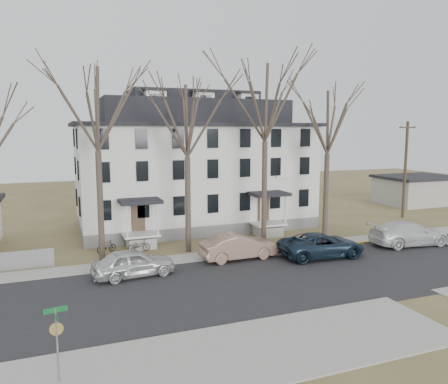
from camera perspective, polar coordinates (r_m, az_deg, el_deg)
name	(u,v)px	position (r m, az deg, el deg)	size (l,w,h in m)	color
ground	(326,287)	(25.30, 13.17, -12.05)	(120.00, 120.00, 0.00)	olive
main_road	(307,276)	(26.87, 10.73, -10.77)	(120.00, 10.00, 0.04)	#27272A
far_sidewalk	(262,251)	(31.89, 5.01, -7.65)	(120.00, 2.00, 0.08)	#A09F97
near_sidewalk_left	(223,358)	(17.79, -0.11, -20.84)	(20.00, 5.00, 0.08)	#A09F97
yellow_curb	(328,247)	(33.60, 13.44, -7.03)	(14.00, 0.25, 0.06)	gold
boarding_house	(194,167)	(39.38, -3.92, 3.31)	(20.80, 12.36, 12.05)	slate
distant_building	(416,190)	(56.37, 23.75, 0.27)	(8.50, 6.50, 3.35)	#A09F97
tree_far_left	(96,103)	(29.52, -16.35, 11.10)	(8.40, 8.40, 13.72)	#473B31
tree_mid_left	(187,116)	(30.60, -4.86, 9.88)	(7.80, 7.80, 12.74)	#473B31
tree_center	(265,96)	(32.87, 5.44, 12.33)	(9.00, 9.00, 14.70)	#473B31
tree_mid_right	(328,118)	(35.57, 13.47, 9.42)	(7.80, 7.80, 12.74)	#473B31
utility_pole_far	(405,169)	(46.56, 22.59, 2.85)	(2.00, 0.28, 9.50)	#3D3023
car_silver	(133,264)	(26.60, -11.75, -9.13)	(1.94, 4.83, 1.64)	silver
car_tan	(238,247)	(29.49, 1.87, -7.19)	(1.82, 5.21, 1.72)	#936E5F
car_navy	(321,246)	(30.70, 12.62, -6.85)	(2.72, 5.90, 1.64)	#192939
car_white	(409,234)	(35.81, 23.03, -5.06)	(2.49, 6.13, 1.78)	silver
bicycle_left	(139,246)	(31.96, -11.03, -6.96)	(0.55, 1.58, 0.83)	black
bicycle_right	(106,247)	(32.12, -15.11, -6.96)	(0.42, 1.48, 0.89)	black
street_sign	(57,334)	(16.47, -21.01, -16.89)	(0.77, 0.77, 2.72)	gray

